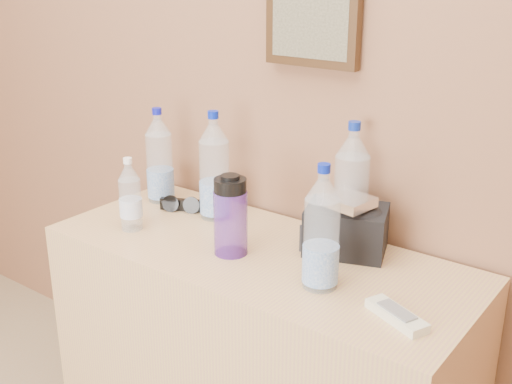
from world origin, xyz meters
TOP-DOWN VIEW (x-y plane):
  - picture_frame at (0.08, 1.98)m, footprint 0.30×0.03m
  - dresser at (0.08, 1.72)m, footprint 1.26×0.52m
  - pet_large_a at (-0.43, 1.84)m, footprint 0.09×0.09m
  - pet_large_b at (-0.18, 1.84)m, footprint 0.09×0.09m
  - pet_large_c at (0.26, 1.93)m, footprint 0.10×0.10m
  - pet_large_d at (0.33, 1.64)m, footprint 0.09×0.09m
  - pet_small at (-0.32, 1.61)m, footprint 0.07×0.07m
  - nalgene_bottle at (0.03, 1.66)m, footprint 0.09×0.09m
  - sunglasses at (-0.30, 1.82)m, footprint 0.16×0.11m
  - ac_remote at (0.56, 1.61)m, footprint 0.17×0.11m
  - toiletry_bag at (0.28, 1.86)m, footprint 0.26×0.23m
  - foil_packet at (0.29, 1.84)m, footprint 0.15×0.13m

SIDE VIEW (x-z plane):
  - dresser at x=0.08m, z-range 0.00..0.79m
  - ac_remote at x=0.56m, z-range 0.79..0.81m
  - sunglasses at x=-0.30m, z-range 0.79..0.82m
  - toiletry_bag at x=0.28m, z-range 0.79..0.94m
  - pet_small at x=-0.32m, z-range 0.77..1.00m
  - nalgene_bottle at x=0.03m, z-range 0.78..1.02m
  - pet_large_a at x=-0.43m, z-range 0.77..1.09m
  - pet_large_d at x=0.33m, z-range 0.77..1.09m
  - pet_large_b at x=-0.18m, z-range 0.77..1.11m
  - pet_large_c at x=0.26m, z-range 0.76..1.13m
  - foil_packet at x=0.29m, z-range 0.94..0.96m
  - picture_frame at x=0.08m, z-range 1.27..1.52m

